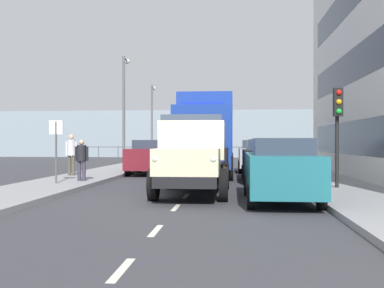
% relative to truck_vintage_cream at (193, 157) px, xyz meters
% --- Properties ---
extents(ground_plane, '(80.00, 80.00, 0.00)m').
position_rel_truck_vintage_cream_xyz_m(ground_plane, '(0.19, -9.40, -1.18)').
color(ground_plane, '#38383D').
extents(sidewalk_left, '(2.73, 43.60, 0.15)m').
position_rel_truck_vintage_cream_xyz_m(sidewalk_left, '(-4.80, -9.40, -1.10)').
color(sidewalk_left, gray).
rests_on(sidewalk_left, ground_plane).
extents(sidewalk_right, '(2.73, 43.60, 0.15)m').
position_rel_truck_vintage_cream_xyz_m(sidewalk_right, '(5.17, -9.40, -1.10)').
color(sidewalk_right, gray).
rests_on(sidewalk_right, ground_plane).
extents(road_centreline_markings, '(0.12, 40.57, 0.01)m').
position_rel_truck_vintage_cream_xyz_m(road_centreline_markings, '(0.19, -9.39, -1.17)').
color(road_centreline_markings, silver).
rests_on(road_centreline_markings, ground_plane).
extents(sea_horizon, '(80.00, 0.80, 5.00)m').
position_rel_truck_vintage_cream_xyz_m(sea_horizon, '(0.19, -34.20, 1.32)').
color(sea_horizon, '#84939E').
rests_on(sea_horizon, ground_plane).
extents(seawall_railing, '(28.08, 0.08, 1.20)m').
position_rel_truck_vintage_cream_xyz_m(seawall_railing, '(0.19, -30.60, -0.26)').
color(seawall_railing, '#4C5156').
rests_on(seawall_railing, ground_plane).
extents(truck_vintage_cream, '(2.17, 5.64, 2.43)m').
position_rel_truck_vintage_cream_xyz_m(truck_vintage_cream, '(0.00, 0.00, 0.00)').
color(truck_vintage_cream, black).
rests_on(truck_vintage_cream, ground_plane).
extents(lorry_cargo_blue, '(2.58, 8.20, 3.87)m').
position_rel_truck_vintage_cream_xyz_m(lorry_cargo_blue, '(0.05, -8.21, 0.90)').
color(lorry_cargo_blue, '#193899').
rests_on(lorry_cargo_blue, ground_plane).
extents(car_teal_kerbside_near, '(1.86, 4.54, 1.72)m').
position_rel_truck_vintage_cream_xyz_m(car_teal_kerbside_near, '(-2.48, 1.26, -0.28)').
color(car_teal_kerbside_near, '#1E6670').
rests_on(car_teal_kerbside_near, ground_plane).
extents(car_black_kerbside_1, '(1.76, 4.30, 1.72)m').
position_rel_truck_vintage_cream_xyz_m(car_black_kerbside_1, '(-2.48, -5.09, -0.28)').
color(car_black_kerbside_1, black).
rests_on(car_black_kerbside_1, ground_plane).
extents(car_silver_kerbside_2, '(1.94, 4.18, 1.72)m').
position_rel_truck_vintage_cream_xyz_m(car_silver_kerbside_2, '(-2.48, -10.89, -0.28)').
color(car_silver_kerbside_2, '#B7BABF').
rests_on(car_silver_kerbside_2, ground_plane).
extents(car_maroon_oppositeside_0, '(1.96, 4.40, 1.72)m').
position_rel_truck_vintage_cream_xyz_m(car_maroon_oppositeside_0, '(2.86, -8.80, -0.28)').
color(car_maroon_oppositeside_0, maroon).
rests_on(car_maroon_oppositeside_0, ground_plane).
extents(pedestrian_in_dark_coat, '(0.53, 0.34, 1.56)m').
position_rel_truck_vintage_cream_xyz_m(pedestrian_in_dark_coat, '(4.50, -3.05, -0.11)').
color(pedestrian_in_dark_coat, '#383342').
rests_on(pedestrian_in_dark_coat, sidewalk_right).
extents(pedestrian_by_lamp, '(0.53, 0.34, 1.81)m').
position_rel_truck_vintage_cream_xyz_m(pedestrian_by_lamp, '(5.87, -5.68, 0.05)').
color(pedestrian_by_lamp, '#4C473D').
rests_on(pedestrian_by_lamp, sidewalk_right).
extents(traffic_light_near, '(0.28, 0.41, 3.20)m').
position_rel_truck_vintage_cream_xyz_m(traffic_light_near, '(-4.58, -1.27, 1.29)').
color(traffic_light_near, black).
rests_on(traffic_light_near, sidewalk_left).
extents(lamp_post_promenade, '(0.32, 1.14, 6.59)m').
position_rel_truck_vintage_cream_xyz_m(lamp_post_promenade, '(5.26, -12.98, 2.89)').
color(lamp_post_promenade, '#59595B').
rests_on(lamp_post_promenade, sidewalk_right).
extents(lamp_post_far, '(0.32, 1.14, 6.07)m').
position_rel_truck_vintage_cream_xyz_m(lamp_post_far, '(5.29, -22.52, 2.61)').
color(lamp_post_far, '#59595B').
rests_on(lamp_post_far, sidewalk_right).
extents(street_sign, '(0.50, 0.07, 2.25)m').
position_rel_truck_vintage_cream_xyz_m(street_sign, '(5.08, -2.02, 0.50)').
color(street_sign, '#4C4C4C').
rests_on(street_sign, sidewalk_right).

